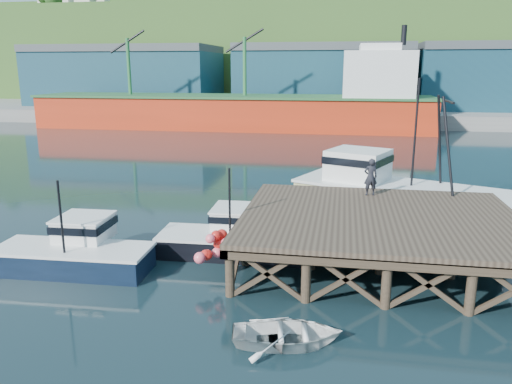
% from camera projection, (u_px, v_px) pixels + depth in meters
% --- Properties ---
extents(ground, '(300.00, 300.00, 0.00)m').
position_uv_depth(ground, '(257.00, 252.00, 23.34)').
color(ground, black).
rests_on(ground, ground).
extents(wharf, '(12.00, 10.00, 2.62)m').
position_uv_depth(wharf, '(380.00, 220.00, 21.77)').
color(wharf, brown).
rests_on(wharf, ground).
extents(far_quay, '(160.00, 40.00, 2.00)m').
position_uv_depth(far_quay, '(323.00, 110.00, 90.00)').
color(far_quay, gray).
rests_on(far_quay, ground).
extents(warehouse_left, '(32.00, 16.00, 9.00)m').
position_uv_depth(warehouse_left, '(127.00, 79.00, 89.73)').
color(warehouse_left, '#1A4756').
rests_on(warehouse_left, far_quay).
extents(warehouse_mid, '(28.00, 16.00, 9.00)m').
position_uv_depth(warehouse_mid, '(323.00, 79.00, 83.89)').
color(warehouse_mid, '#1A4756').
rests_on(warehouse_mid, far_quay).
extents(cargo_ship, '(55.50, 10.00, 13.75)m').
position_uv_depth(cargo_ship, '(256.00, 105.00, 69.83)').
color(cargo_ship, red).
rests_on(cargo_ship, ground).
extents(hillside, '(220.00, 50.00, 22.00)m').
position_uv_depth(hillside, '(330.00, 56.00, 116.25)').
color(hillside, '#2D511E').
rests_on(hillside, ground).
extents(boat_navy, '(6.63, 3.60, 4.10)m').
position_uv_depth(boat_navy, '(76.00, 250.00, 21.26)').
color(boat_navy, black).
rests_on(boat_navy, ground).
extents(boat_black, '(6.87, 5.79, 4.20)m').
position_uv_depth(boat_black, '(234.00, 237.00, 23.17)').
color(boat_black, black).
rests_on(boat_black, ground).
extents(trawler, '(12.46, 8.50, 7.87)m').
position_uv_depth(trawler, '(396.00, 192.00, 28.01)').
color(trawler, '#D1CB87').
rests_on(trawler, ground).
extents(dinghy, '(3.82, 3.02, 0.71)m').
position_uv_depth(dinghy, '(288.00, 334.00, 15.50)').
color(dinghy, white).
rests_on(dinghy, ground).
extents(dockworker, '(0.77, 0.60, 1.88)m').
position_uv_depth(dockworker, '(371.00, 177.00, 25.03)').
color(dockworker, black).
rests_on(dockworker, wharf).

